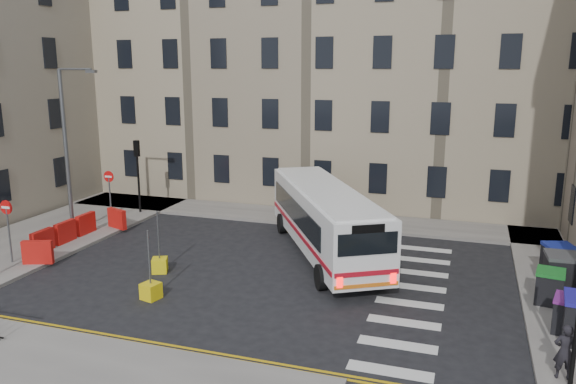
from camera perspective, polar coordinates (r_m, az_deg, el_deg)
The scene contains 18 objects.
ground at distance 22.67m, azimuth 2.35°, elevation -8.79°, with size 120.00×120.00×0.00m, color black.
pavement_north at distance 32.25m, azimuth -3.71°, elevation -2.10°, with size 36.00×3.20×0.15m, color slate.
pavement_east at distance 25.86m, azimuth 24.68°, elevation -7.05°, with size 2.40×26.00×0.15m, color slate.
pavement_west at distance 30.17m, azimuth -23.64°, elevation -4.22°, with size 6.00×22.00×0.15m, color slate.
terrace_north at distance 37.99m, azimuth -1.36°, elevation 13.18°, with size 38.30×10.80×17.20m.
traffic_light_nw at distance 32.59m, azimuth -15.03°, elevation 2.67°, with size 0.28×0.22×4.10m.
streetlamp at distance 29.39m, azimuth -21.62°, elevation 4.06°, with size 0.50×0.22×8.14m.
no_entry_north at distance 31.40m, azimuth -17.70°, elevation 0.66°, with size 0.60×0.08×3.00m.
no_entry_south at distance 26.22m, azimuth -26.61°, elevation -2.41°, with size 0.60×0.08×3.00m.
roadworks_barriers at distance 28.28m, azimuth -21.13°, elevation -3.88°, with size 1.66×6.26×1.00m.
bus at distance 24.97m, azimuth 3.78°, elevation -2.59°, with size 7.67×10.73×2.99m.
wheelie_bin_b at distance 19.93m, azimuth 26.61°, elevation -11.07°, with size 1.10×1.20×1.13m.
wheelie_bin_c at distance 21.95m, azimuth 25.04°, elevation -8.69°, with size 1.08×1.20×1.18m.
wheelie_bin_d at distance 23.19m, azimuth 25.95°, elevation -7.34°, with size 1.17×1.33×1.41m.
wheelie_bin_e at distance 24.52m, azimuth 25.80°, elevation -6.37°, with size 1.36×1.46×1.33m.
pedestrian at distance 17.07m, azimuth 26.29°, elevation -14.34°, with size 0.56×0.37×1.54m, color black.
bollard_yellow at distance 23.82m, azimuth -12.89°, elevation -7.26°, with size 0.60×0.60×0.60m, color yellow.
bollard_chevron at distance 21.31m, azimuth -13.75°, elevation -9.74°, with size 0.60×0.60×0.60m, color yellow.
Camera 1 is at (5.72, -20.30, 8.30)m, focal length 35.00 mm.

